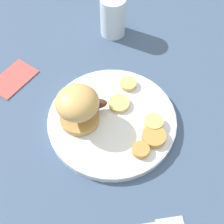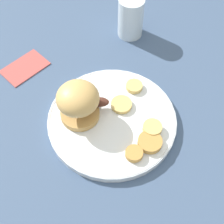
# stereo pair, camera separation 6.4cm
# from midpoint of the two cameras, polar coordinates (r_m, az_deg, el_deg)

# --- Properties ---
(ground_plane) EXTENTS (4.00, 4.00, 0.00)m
(ground_plane) POSITION_cam_midpoint_polar(r_m,az_deg,el_deg) (0.75, 2.41, -2.07)
(ground_plane) COLOR #3D5170
(dinner_plate) EXTENTS (0.31, 0.31, 0.02)m
(dinner_plate) POSITION_cam_midpoint_polar(r_m,az_deg,el_deg) (0.74, 2.44, -1.62)
(dinner_plate) COLOR white
(dinner_plate) RESTS_ON ground_plane
(sandwich) EXTENTS (0.12, 0.11, 0.10)m
(sandwich) POSITION_cam_midpoint_polar(r_m,az_deg,el_deg) (0.70, -3.44, 2.08)
(sandwich) COLOR tan
(sandwich) RESTS_ON dinner_plate
(potato_round_0) EXTENTS (0.05, 0.05, 0.01)m
(potato_round_0) POSITION_cam_midpoint_polar(r_m,az_deg,el_deg) (0.75, 4.14, 1.23)
(potato_round_0) COLOR #DBB766
(potato_round_0) RESTS_ON dinner_plate
(potato_round_1) EXTENTS (0.04, 0.04, 0.01)m
(potato_round_1) POSITION_cam_midpoint_polar(r_m,az_deg,el_deg) (0.79, 6.39, 4.56)
(potato_round_1) COLOR #DBB766
(potato_round_1) RESTS_ON dinner_plate
(potato_round_2) EXTENTS (0.04, 0.04, 0.01)m
(potato_round_2) POSITION_cam_midpoint_polar(r_m,az_deg,el_deg) (0.69, 6.74, -7.72)
(potato_round_2) COLOR #BC8942
(potato_round_2) RESTS_ON dinner_plate
(potato_round_3) EXTENTS (0.04, 0.04, 0.02)m
(potato_round_3) POSITION_cam_midpoint_polar(r_m,az_deg,el_deg) (0.72, 9.89, -3.09)
(potato_round_3) COLOR #DBB766
(potato_round_3) RESTS_ON dinner_plate
(potato_round_4) EXTENTS (0.05, 0.05, 0.01)m
(potato_round_4) POSITION_cam_midpoint_polar(r_m,az_deg,el_deg) (0.71, 9.53, -5.62)
(potato_round_4) COLOR #BC8942
(potato_round_4) RESTS_ON dinner_plate
(drinking_glass) EXTENTS (0.07, 0.07, 0.12)m
(drinking_glass) POSITION_cam_midpoint_polar(r_m,az_deg,el_deg) (0.92, 5.49, 16.76)
(drinking_glass) COLOR silver
(drinking_glass) RESTS_ON ground_plane
(napkin) EXTENTS (0.14, 0.14, 0.01)m
(napkin) POSITION_cam_midpoint_polar(r_m,az_deg,el_deg) (0.88, -13.69, 7.84)
(napkin) COLOR #B24C47
(napkin) RESTS_ON ground_plane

